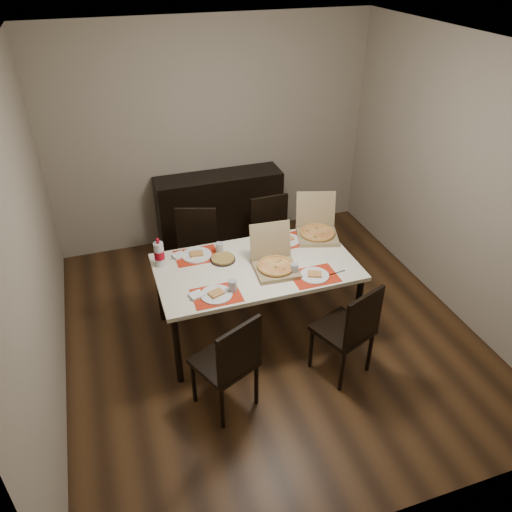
# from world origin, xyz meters

# --- Properties ---
(ground) EXTENTS (3.80, 4.00, 0.02)m
(ground) POSITION_xyz_m (0.00, 0.00, -0.01)
(ground) COLOR #442915
(ground) RESTS_ON ground
(room_walls) EXTENTS (3.84, 4.02, 2.62)m
(room_walls) POSITION_xyz_m (0.00, 0.43, 1.73)
(room_walls) COLOR gray
(room_walls) RESTS_ON ground
(sideboard) EXTENTS (1.50, 0.40, 0.90)m
(sideboard) POSITION_xyz_m (0.00, 1.78, 0.45)
(sideboard) COLOR black
(sideboard) RESTS_ON ground
(dining_table) EXTENTS (1.80, 1.00, 0.75)m
(dining_table) POSITION_xyz_m (-0.11, 0.06, 0.68)
(dining_table) COLOR white
(dining_table) RESTS_ON ground
(chair_near_left) EXTENTS (0.56, 0.56, 0.93)m
(chair_near_left) POSITION_xyz_m (-0.61, -0.79, 0.51)
(chair_near_left) COLOR black
(chair_near_left) RESTS_ON ground
(chair_near_right) EXTENTS (0.54, 0.54, 0.93)m
(chair_near_right) POSITION_xyz_m (0.45, -0.74, 0.51)
(chair_near_right) COLOR black
(chair_near_right) RESTS_ON ground
(chair_far_left) EXTENTS (0.53, 0.53, 0.93)m
(chair_far_left) POSITION_xyz_m (-0.49, 0.88, 0.51)
(chair_far_left) COLOR black
(chair_far_left) RESTS_ON ground
(chair_far_right) EXTENTS (0.43, 0.43, 0.93)m
(chair_far_right) POSITION_xyz_m (0.36, 0.89, 0.51)
(chair_far_right) COLOR black
(chair_far_right) RESTS_ON ground
(setting_near_left) EXTENTS (0.43, 0.30, 0.11)m
(setting_near_left) POSITION_xyz_m (-0.54, -0.25, 0.77)
(setting_near_left) COLOR red
(setting_near_left) RESTS_ON dining_table
(setting_near_right) EXTENTS (0.50, 0.30, 0.11)m
(setting_near_right) POSITION_xyz_m (0.28, -0.24, 0.77)
(setting_near_right) COLOR red
(setting_near_right) RESTS_ON dining_table
(setting_far_left) EXTENTS (0.49, 0.30, 0.11)m
(setting_far_left) POSITION_xyz_m (-0.55, 0.39, 0.77)
(setting_far_left) COLOR red
(setting_far_left) RESTS_ON dining_table
(setting_far_right) EXTENTS (0.49, 0.30, 0.11)m
(setting_far_right) POSITION_xyz_m (0.27, 0.37, 0.77)
(setting_far_right) COLOR red
(setting_far_right) RESTS_ON dining_table
(napkin_loose) EXTENTS (0.16, 0.16, 0.02)m
(napkin_loose) POSITION_xyz_m (0.02, 0.02, 0.76)
(napkin_loose) COLOR white
(napkin_loose) RESTS_ON dining_table
(pizza_box_center) EXTENTS (0.40, 0.44, 0.37)m
(pizza_box_center) POSITION_xyz_m (0.03, -0.04, 0.81)
(pizza_box_center) COLOR #907A53
(pizza_box_center) RESTS_ON dining_table
(pizza_box_right) EXTENTS (0.50, 0.52, 0.39)m
(pizza_box_right) POSITION_xyz_m (0.63, 0.38, 0.81)
(pizza_box_right) COLOR #907A53
(pizza_box_right) RESTS_ON dining_table
(faina_plate) EXTENTS (0.23, 0.23, 0.03)m
(faina_plate) POSITION_xyz_m (-0.37, 0.24, 0.76)
(faina_plate) COLOR black
(faina_plate) RESTS_ON dining_table
(dip_bowl) EXTENTS (0.15, 0.15, 0.03)m
(dip_bowl) POSITION_xyz_m (0.05, 0.24, 0.77)
(dip_bowl) COLOR white
(dip_bowl) RESTS_ON dining_table
(soda_bottle) EXTENTS (0.09, 0.09, 0.28)m
(soda_bottle) POSITION_xyz_m (-0.93, 0.34, 0.87)
(soda_bottle) COLOR silver
(soda_bottle) RESTS_ON dining_table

